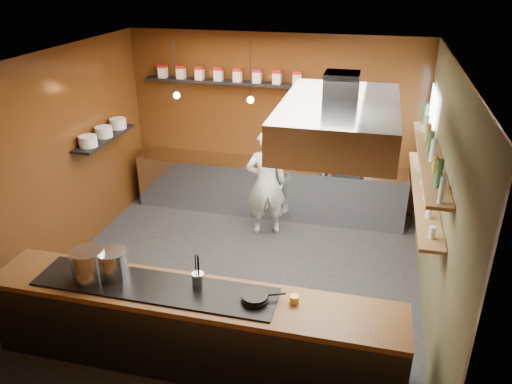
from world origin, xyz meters
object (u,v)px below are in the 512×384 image
(chef, at_px, (266,183))
(espresso_machine, at_px, (349,159))
(extractor_hood, at_px, (339,120))
(stockpot_small, at_px, (113,263))
(stockpot_large, at_px, (88,265))

(chef, bearing_deg, espresso_machine, -168.33)
(espresso_machine, bearing_deg, chef, -139.80)
(extractor_hood, height_order, stockpot_small, extractor_hood)
(extractor_hood, height_order, espresso_machine, extractor_hood)
(stockpot_large, relative_size, chef, 0.21)
(chef, bearing_deg, extractor_hood, 104.31)
(stockpot_large, xyz_separation_m, espresso_machine, (2.45, 3.77, 0.01))
(extractor_hood, relative_size, stockpot_large, 5.61)
(extractor_hood, relative_size, chef, 1.15)
(extractor_hood, xyz_separation_m, stockpot_small, (-2.19, -1.12, -1.41))
(stockpot_large, bearing_deg, stockpot_small, 26.63)
(espresso_machine, distance_m, chef, 1.43)
(stockpot_small, relative_size, chef, 0.19)
(stockpot_small, relative_size, espresso_machine, 0.72)
(stockpot_small, xyz_separation_m, espresso_machine, (2.23, 3.66, 0.03))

